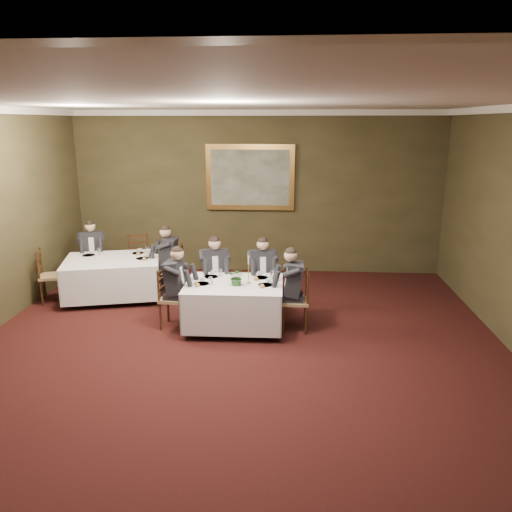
# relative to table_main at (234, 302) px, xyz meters

# --- Properties ---
(ground) EXTENTS (10.00, 10.00, 0.00)m
(ground) POSITION_rel_table_main_xyz_m (0.14, -1.68, -0.45)
(ground) COLOR black
(ground) RESTS_ON ground
(ceiling) EXTENTS (8.00, 10.00, 0.10)m
(ceiling) POSITION_rel_table_main_xyz_m (0.14, -1.68, 3.05)
(ceiling) COLOR silver
(ceiling) RESTS_ON back_wall
(back_wall) EXTENTS (8.00, 0.10, 3.50)m
(back_wall) POSITION_rel_table_main_xyz_m (0.14, 3.32, 1.30)
(back_wall) COLOR #322F19
(back_wall) RESTS_ON ground
(crown_molding) EXTENTS (8.00, 10.00, 0.12)m
(crown_molding) POSITION_rel_table_main_xyz_m (0.14, -1.68, 2.99)
(crown_molding) COLOR white
(crown_molding) RESTS_ON back_wall
(table_main) EXTENTS (1.58, 1.21, 0.67)m
(table_main) POSITION_rel_table_main_xyz_m (0.00, 0.00, 0.00)
(table_main) COLOR black
(table_main) RESTS_ON ground
(table_second) EXTENTS (2.02, 1.72, 0.67)m
(table_second) POSITION_rel_table_main_xyz_m (-2.46, 1.29, 0.00)
(table_second) COLOR black
(table_second) RESTS_ON ground
(chair_main_backleft) EXTENTS (0.53, 0.51, 1.00)m
(chair_main_backleft) POSITION_rel_table_main_xyz_m (-0.43, 0.80, -0.17)
(chair_main_backleft) COLOR #93754B
(chair_main_backleft) RESTS_ON ground
(diner_main_backleft) EXTENTS (0.50, 0.56, 1.35)m
(diner_main_backleft) POSITION_rel_table_main_xyz_m (-0.43, 0.78, 0.06)
(diner_main_backleft) COLOR black
(diner_main_backleft) RESTS_ON chair_main_backleft
(chair_main_backright) EXTENTS (0.49, 0.47, 1.00)m
(chair_main_backright) POSITION_rel_table_main_xyz_m (0.41, 0.81, -0.17)
(chair_main_backright) COLOR #93754B
(chair_main_backright) RESTS_ON ground
(diner_main_backright) EXTENTS (0.46, 0.53, 1.35)m
(diner_main_backright) POSITION_rel_table_main_xyz_m (0.41, 0.79, 0.06)
(diner_main_backright) COLOR black
(diner_main_backright) RESTS_ON chair_main_backright
(chair_main_endleft) EXTENTS (0.46, 0.47, 1.00)m
(chair_main_endleft) POSITION_rel_table_main_xyz_m (-0.99, -0.01, -0.17)
(chair_main_endleft) COLOR #93754B
(chair_main_endleft) RESTS_ON ground
(diner_main_endleft) EXTENTS (0.51, 0.44, 1.35)m
(diner_main_endleft) POSITION_rel_table_main_xyz_m (-0.98, -0.01, 0.06)
(diner_main_endleft) COLOR black
(diner_main_endleft) RESTS_ON chair_main_endleft
(chair_main_endright) EXTENTS (0.42, 0.44, 1.00)m
(chair_main_endright) POSITION_rel_table_main_xyz_m (0.99, 0.01, -0.17)
(chair_main_endright) COLOR #93754B
(chair_main_endright) RESTS_ON ground
(diner_main_endright) EXTENTS (0.48, 0.42, 1.35)m
(diner_main_endright) POSITION_rel_table_main_xyz_m (0.98, 0.01, 0.06)
(diner_main_endright) COLOR black
(diner_main_endright) RESTS_ON chair_main_endright
(chair_sec_backleft) EXTENTS (0.56, 0.54, 1.00)m
(chair_sec_backleft) POSITION_rel_table_main_xyz_m (-3.13, 2.04, -0.17)
(chair_sec_backleft) COLOR #93754B
(chair_sec_backleft) RESTS_ON ground
(diner_sec_backleft) EXTENTS (0.54, 0.59, 1.35)m
(diner_sec_backleft) POSITION_rel_table_main_xyz_m (-3.13, 2.03, 0.06)
(diner_sec_backleft) COLOR black
(diner_sec_backleft) RESTS_ON chair_sec_backleft
(chair_sec_backright) EXTENTS (0.57, 0.56, 1.00)m
(chair_sec_backright) POSITION_rel_table_main_xyz_m (-2.22, 2.27, -0.17)
(chair_sec_backright) COLOR #93754B
(chair_sec_backright) RESTS_ON ground
(chair_sec_endright) EXTENTS (0.42, 0.44, 1.00)m
(chair_sec_endright) POSITION_rel_table_main_xyz_m (-1.39, 1.56, -0.17)
(chair_sec_endright) COLOR #93754B
(chair_sec_endright) RESTS_ON ground
(diner_sec_endright) EXTENTS (0.48, 0.42, 1.35)m
(diner_sec_endright) POSITION_rel_table_main_xyz_m (-1.40, 1.56, 0.06)
(diner_sec_endright) COLOR black
(diner_sec_endright) RESTS_ON chair_sec_endright
(chair_sec_endleft) EXTENTS (0.54, 0.55, 1.00)m
(chair_sec_endleft) POSITION_rel_table_main_xyz_m (-3.53, 1.02, -0.17)
(chair_sec_endleft) COLOR #93754B
(chair_sec_endleft) RESTS_ON ground
(centerpiece) EXTENTS (0.32, 0.29, 0.30)m
(centerpiece) POSITION_rel_table_main_xyz_m (0.06, -0.10, 0.47)
(centerpiece) COLOR #2D5926
(centerpiece) RESTS_ON table_main
(candlestick) EXTENTS (0.07, 0.07, 0.47)m
(candlestick) POSITION_rel_table_main_xyz_m (0.23, 0.02, 0.49)
(candlestick) COLOR gold
(candlestick) RESTS_ON table_main
(place_setting_table_main) EXTENTS (0.33, 0.31, 0.14)m
(place_setting_table_main) POSITION_rel_table_main_xyz_m (-0.37, 0.35, 0.35)
(place_setting_table_main) COLOR white
(place_setting_table_main) RESTS_ON table_main
(place_setting_table_second) EXTENTS (0.33, 0.31, 0.14)m
(place_setting_table_second) POSITION_rel_table_main_xyz_m (-2.95, 1.56, 0.35)
(place_setting_table_second) COLOR white
(place_setting_table_second) RESTS_ON table_second
(painting) EXTENTS (1.91, 0.09, 1.40)m
(painting) POSITION_rel_table_main_xyz_m (0.00, 3.25, 1.65)
(painting) COLOR #DDAA51
(painting) RESTS_ON back_wall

